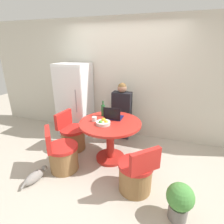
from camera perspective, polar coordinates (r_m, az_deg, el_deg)
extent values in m
plane|color=#B2A899|center=(3.29, -3.32, -16.95)|extent=(12.00, 12.00, 0.00)
cube|color=beige|center=(3.99, 3.73, 10.36)|extent=(7.00, 0.06, 2.60)
cube|color=white|center=(4.19, -12.00, 3.87)|extent=(0.70, 0.60, 1.67)
cube|color=silver|center=(3.94, -14.21, 2.62)|extent=(0.67, 0.01, 1.57)
cylinder|color=gray|center=(3.80, -11.72, 3.48)|extent=(0.02, 0.02, 0.50)
cylinder|color=#B2261E|center=(3.44, -0.54, -14.51)|extent=(0.54, 0.54, 0.05)
cylinder|color=#B2261E|center=(3.25, -0.57, -9.30)|extent=(0.14, 0.14, 0.67)
cylinder|color=#B2261E|center=(3.09, -0.59, -3.57)|extent=(1.10, 1.10, 0.04)
cylinder|color=olive|center=(3.20, -15.43, -14.48)|extent=(0.48, 0.48, 0.41)
cylinder|color=red|center=(3.08, -15.83, -10.94)|extent=(0.50, 0.50, 0.06)
cube|color=red|center=(2.99, -20.07, -8.35)|extent=(0.34, 0.40, 0.32)
cylinder|color=olive|center=(2.75, 7.56, -20.48)|extent=(0.48, 0.48, 0.41)
cylinder|color=red|center=(2.61, 7.80, -16.64)|extent=(0.50, 0.50, 0.06)
cube|color=red|center=(2.37, 10.81, -15.57)|extent=(0.37, 0.37, 0.32)
cylinder|color=olive|center=(3.74, -12.51, -8.76)|extent=(0.48, 0.48, 0.41)
cylinder|color=red|center=(3.63, -12.79, -5.58)|extent=(0.50, 0.50, 0.06)
cube|color=red|center=(3.68, -15.54, -2.30)|extent=(0.12, 0.46, 0.32)
cube|color=#2D2D38|center=(4.06, 3.58, -5.38)|extent=(0.28, 0.16, 0.46)
cube|color=#2D2D38|center=(3.88, 3.44, -1.75)|extent=(0.32, 0.36, 0.14)
cube|color=black|center=(3.70, 3.23, 2.54)|extent=(0.40, 0.22, 0.52)
sphere|color=#936B51|center=(3.60, 3.34, 7.78)|extent=(0.19, 0.19, 0.19)
sphere|color=brown|center=(3.60, 3.34, 8.15)|extent=(0.18, 0.18, 0.18)
cube|color=#141947|center=(3.25, 0.63, -1.72)|extent=(0.32, 0.26, 0.02)
cube|color=black|center=(3.10, -0.08, -0.56)|extent=(0.32, 0.01, 0.22)
cylinder|color=beige|center=(2.97, -2.88, -3.62)|extent=(0.24, 0.24, 0.05)
sphere|color=orange|center=(2.94, -1.95, -3.27)|extent=(0.06, 0.06, 0.06)
sphere|color=orange|center=(3.01, -2.79, -2.61)|extent=(0.08, 0.08, 0.08)
sphere|color=#4C9333|center=(2.93, -3.74, -3.35)|extent=(0.07, 0.07, 0.07)
cylinder|color=white|center=(3.11, -5.78, -2.30)|extent=(0.08, 0.08, 0.08)
cylinder|color=#23602D|center=(3.31, -2.92, 0.47)|extent=(0.07, 0.07, 0.21)
cylinder|color=#23602D|center=(3.26, -2.97, 2.92)|extent=(0.03, 0.03, 0.08)
ellipsoid|color=gray|center=(3.17, -24.01, -18.83)|extent=(0.21, 0.39, 0.17)
sphere|color=gray|center=(3.24, -21.19, -16.71)|extent=(0.09, 0.09, 0.09)
cylinder|color=gray|center=(3.09, -26.59, -20.02)|extent=(0.06, 0.16, 0.13)
cylinder|color=slate|center=(2.60, 20.63, -28.12)|extent=(0.23, 0.23, 0.20)
sphere|color=#47893D|center=(2.44, 21.40, -24.34)|extent=(0.33, 0.33, 0.33)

